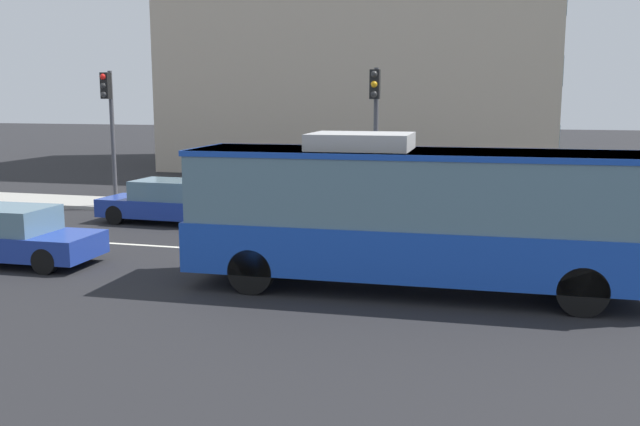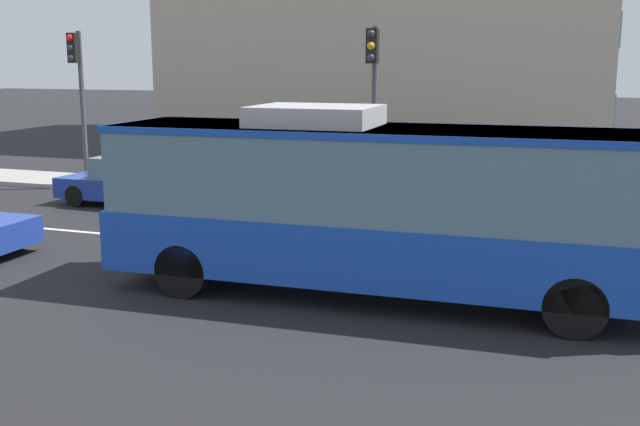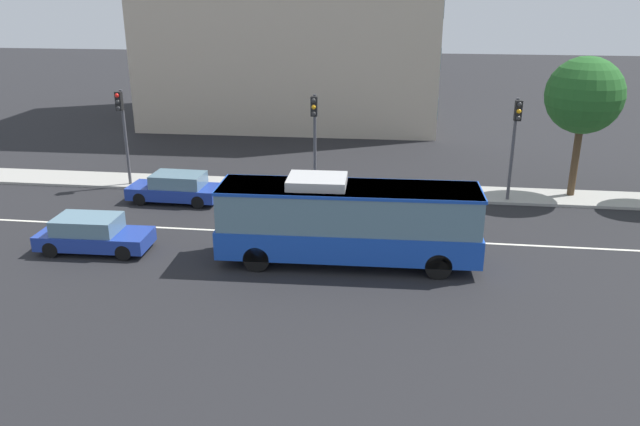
% 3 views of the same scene
% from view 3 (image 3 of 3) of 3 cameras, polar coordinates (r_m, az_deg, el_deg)
% --- Properties ---
extents(ground_plane, '(160.00, 160.00, 0.00)m').
position_cam_3_polar(ground_plane, '(27.29, -0.59, -2.03)').
color(ground_plane, black).
extents(sidewalk_kerb, '(80.00, 2.56, 0.14)m').
position_cam_3_polar(sidewalk_kerb, '(33.31, 0.95, 2.21)').
color(sidewalk_kerb, '#9E9B93').
rests_on(sidewalk_kerb, ground_plane).
extents(lane_centre_line, '(76.00, 0.16, 0.01)m').
position_cam_3_polar(lane_centre_line, '(27.29, -0.59, -2.02)').
color(lane_centre_line, silver).
rests_on(lane_centre_line, ground_plane).
extents(transit_bus, '(10.08, 2.82, 3.46)m').
position_cam_3_polar(transit_bus, '(24.01, 2.53, -0.56)').
color(transit_bus, '#1947B7').
rests_on(transit_bus, ground_plane).
extents(sedan_blue, '(4.55, 1.92, 1.46)m').
position_cam_3_polar(sedan_blue, '(32.12, -12.97, 2.24)').
color(sedan_blue, '#1E3899').
rests_on(sedan_blue, ground_plane).
extents(sedan_blue_ahead, '(4.55, 1.93, 1.46)m').
position_cam_3_polar(sedan_blue_ahead, '(27.09, -19.96, -1.81)').
color(sedan_blue_ahead, '#1E3899').
rests_on(sedan_blue_ahead, ground_plane).
extents(traffic_light_near_corner, '(0.34, 0.62, 5.20)m').
position_cam_3_polar(traffic_light_near_corner, '(31.83, 17.31, 6.99)').
color(traffic_light_near_corner, '#47474C').
rests_on(traffic_light_near_corner, ground_plane).
extents(traffic_light_mid_block, '(0.32, 0.62, 5.20)m').
position_cam_3_polar(traffic_light_mid_block, '(31.48, -0.51, 7.75)').
color(traffic_light_mid_block, '#47474C').
rests_on(traffic_light_mid_block, ground_plane).
extents(traffic_light_far_corner, '(0.33, 0.62, 5.20)m').
position_cam_3_polar(traffic_light_far_corner, '(34.52, -17.51, 7.92)').
color(traffic_light_far_corner, '#47474C').
rests_on(traffic_light_far_corner, ground_plane).
extents(street_tree_kerbside_left, '(3.74, 3.74, 7.09)m').
position_cam_3_polar(street_tree_kerbside_left, '(33.51, 22.89, 9.78)').
color(street_tree_kerbside_left, '#4C3823').
rests_on(street_tree_kerbside_left, ground_plane).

